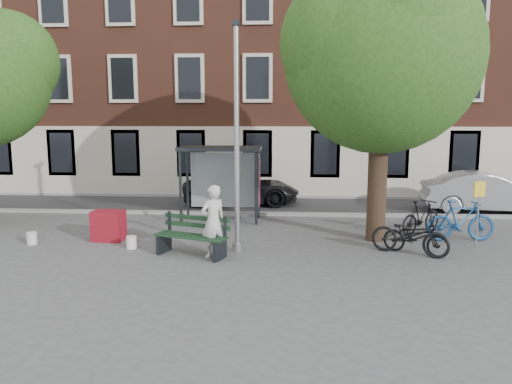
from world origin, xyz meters
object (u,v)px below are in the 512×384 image
Objects in this scene: lamppost at (237,150)px; bike_d at (421,217)px; bus_shelter at (232,167)px; bike_b at (461,221)px; bike_c at (416,237)px; car_silver at (486,192)px; bike_a at (410,235)px; painter at (213,221)px; notice_sign at (479,200)px; red_stand at (108,226)px; bench at (192,238)px; car_dark at (241,188)px.

bike_d is at bearing 23.32° from lamppost.
bike_b is (7.11, -2.54, -1.30)m from bus_shelter.
bus_shelter is 1.59× the size of bike_c.
car_silver is (2.45, 4.56, 0.16)m from bike_b.
lamppost is at bearing 128.90° from car_silver.
bike_a is 1.15× the size of bike_c.
car_silver is (9.53, 6.69, -0.19)m from painter.
painter is 7.40m from notice_sign.
painter is 2.14× the size of red_stand.
red_stand is (-3.39, 1.50, -0.51)m from painter.
bike_b is 0.44× the size of car_silver.
bike_b is at bearing 156.25° from car_silver.
bench is 2.33× the size of red_stand.
bus_shelter is 1.39× the size of bike_b.
bike_b is at bearing 87.71° from notice_sign.
lamppost is 4.69m from red_stand.
notice_sign reaches higher than bike_a.
painter reaches higher than bike_d.
bike_a is (5.81, 0.45, 0.07)m from bench.
painter is at bearing 123.06° from bike_a.
bike_b is 10.48m from red_stand.
painter is 11.64m from car_silver.
painter is at bearing 11.19° from bench.
painter is at bearing 129.55° from car_silver.
bike_b is at bearing -19.65° from bus_shelter.
lamppost reaches higher than bike_c.
bike_c is 7.38m from car_silver.
car_dark is at bearing 62.57° from bike_a.
car_silver reaches higher than car_dark.
bike_a is 0.19m from bike_c.
lamppost is 3.22× the size of notice_sign.
car_dark is at bearing 12.59° from bike_d.
notice_sign is (7.28, -6.56, 0.70)m from car_dark.
bike_c is 0.38× the size of car_silver.
bus_shelter is 8.04m from notice_sign.
red_stand is (-3.35, -3.16, -1.47)m from bus_shelter.
lamppost is 3.40× the size of bike_c.
bike_d reaches higher than bench.
bike_d is (-0.94, 0.83, -0.07)m from bike_b.
lamppost is 2.63m from bench.
painter is 1.07× the size of bike_c.
painter reaches higher than red_stand.
car_dark is 9.82m from notice_sign.
bike_b is at bearing -133.03° from car_dark.
lamppost reaches higher than bike_d.
lamppost is at bearing -13.40° from red_stand.
bench is 1.17× the size of bike_c.
bike_a is 2.30× the size of red_stand.
bike_a is at bearing 147.09° from painter.
bike_d is (6.14, 2.95, -0.42)m from painter.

